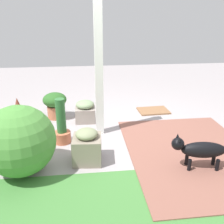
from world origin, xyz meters
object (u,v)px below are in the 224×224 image
at_px(terracotta_pot_spiky, 19,114).
at_px(stone_planter_mid, 87,146).
at_px(terracotta_pot_broad, 55,103).
at_px(doormat, 153,111).
at_px(terracotta_pot_tall, 62,127).
at_px(dog, 200,149).
at_px(round_shrub, 19,141).
at_px(porch_pillar, 99,69).
at_px(stone_planter_nearest, 85,111).

bearing_deg(terracotta_pot_spiky, stone_planter_mid, 133.03).
height_order(terracotta_pot_broad, doormat, terracotta_pot_broad).
relative_size(terracotta_pot_tall, dog, 1.01).
bearing_deg(round_shrub, doormat, -139.72).
xyz_separation_m(terracotta_pot_tall, doormat, (-1.77, -1.13, -0.24)).
bearing_deg(doormat, terracotta_pot_spiky, 10.80).
distance_m(porch_pillar, terracotta_pot_tall, 1.06).
xyz_separation_m(round_shrub, dog, (-2.23, 0.19, -0.16)).
height_order(stone_planter_mid, terracotta_pot_broad, terracotta_pot_broad).
bearing_deg(round_shrub, terracotta_pot_tall, -120.61).
height_order(stone_planter_nearest, round_shrub, round_shrub).
bearing_deg(round_shrub, stone_planter_mid, -168.87).
relative_size(terracotta_pot_spiky, doormat, 0.91).
bearing_deg(dog, terracotta_pot_tall, -27.73).
bearing_deg(terracotta_pot_tall, porch_pillar, -155.11).
xyz_separation_m(porch_pillar, terracotta_pot_broad, (0.80, -0.74, -0.79)).
distance_m(round_shrub, terracotta_pot_spiky, 1.44).
relative_size(stone_planter_mid, doormat, 0.78).
xyz_separation_m(terracotta_pot_spiky, terracotta_pot_broad, (-0.59, -0.38, 0.03)).
distance_m(terracotta_pot_broad, doormat, 1.99).
bearing_deg(stone_planter_nearest, terracotta_pot_tall, 65.01).
bearing_deg(terracotta_pot_broad, porch_pillar, 137.14).
height_order(stone_planter_nearest, terracotta_pot_broad, terracotta_pot_broad).
bearing_deg(porch_pillar, terracotta_pot_broad, -42.86).
bearing_deg(stone_planter_mid, round_shrub, 11.13).
relative_size(stone_planter_nearest, stone_planter_mid, 0.84).
distance_m(stone_planter_nearest, round_shrub, 1.77).
distance_m(terracotta_pot_tall, doormat, 2.12).
bearing_deg(doormat, dog, 90.37).
distance_m(round_shrub, terracotta_pot_broad, 1.80).
height_order(terracotta_pot_spiky, terracotta_pot_broad, terracotta_pot_spiky).
distance_m(stone_planter_mid, terracotta_pot_spiky, 1.69).
xyz_separation_m(round_shrub, terracotta_pot_tall, (-0.44, -0.75, -0.18)).
xyz_separation_m(stone_planter_mid, round_shrub, (0.82, 0.16, 0.22)).
xyz_separation_m(round_shrub, terracotta_pot_spiky, (0.33, -1.39, -0.18)).
bearing_deg(terracotta_pot_spiky, doormat, -169.20).
distance_m(stone_planter_nearest, terracotta_pot_tall, 0.89).
relative_size(stone_planter_nearest, round_shrub, 0.45).
distance_m(porch_pillar, stone_planter_mid, 1.25).
bearing_deg(dog, stone_planter_mid, -13.92).
xyz_separation_m(round_shrub, doormat, (-2.22, -1.88, -0.43)).
distance_m(stone_planter_mid, round_shrub, 0.86).
height_order(terracotta_pot_tall, terracotta_pot_broad, terracotta_pot_tall).
xyz_separation_m(porch_pillar, terracotta_pot_tall, (0.61, 0.28, -0.83)).
bearing_deg(terracotta_pot_broad, terracotta_pot_tall, 100.56).
bearing_deg(doormat, porch_pillar, 36.00).
height_order(round_shrub, terracotta_pot_broad, round_shrub).
height_order(stone_planter_mid, terracotta_pot_tall, terracotta_pot_tall).
bearing_deg(porch_pillar, doormat, -144.00).
bearing_deg(porch_pillar, terracotta_pot_spiky, -14.62).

